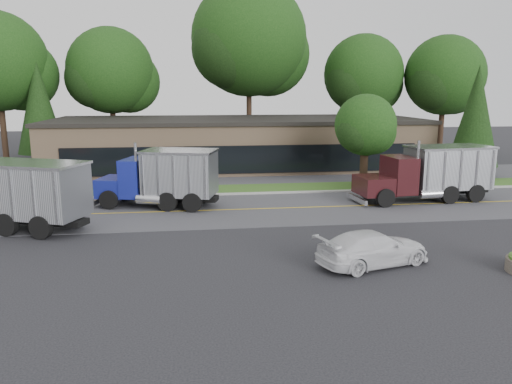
# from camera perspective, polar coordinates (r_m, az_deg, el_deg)

# --- Properties ---
(ground) EXTENTS (140.00, 140.00, 0.00)m
(ground) POSITION_cam_1_polar(r_m,az_deg,el_deg) (20.10, -0.88, -8.05)
(ground) COLOR #323237
(ground) RESTS_ON ground
(road) EXTENTS (60.00, 8.00, 0.02)m
(road) POSITION_cam_1_polar(r_m,az_deg,el_deg) (28.70, -2.93, -2.06)
(road) COLOR #57575C
(road) RESTS_ON ground
(center_line) EXTENTS (60.00, 0.12, 0.01)m
(center_line) POSITION_cam_1_polar(r_m,az_deg,el_deg) (28.70, -2.93, -2.06)
(center_line) COLOR gold
(center_line) RESTS_ON ground
(curb) EXTENTS (60.00, 0.30, 0.12)m
(curb) POSITION_cam_1_polar(r_m,az_deg,el_deg) (32.79, -3.51, -0.34)
(curb) COLOR #9E9E99
(curb) RESTS_ON ground
(grass_verge) EXTENTS (60.00, 3.40, 0.03)m
(grass_verge) POSITION_cam_1_polar(r_m,az_deg,el_deg) (34.55, -3.72, 0.27)
(grass_verge) COLOR #375D20
(grass_verge) RESTS_ON ground
(far_parking) EXTENTS (60.00, 7.00, 0.02)m
(far_parking) POSITION_cam_1_polar(r_m,az_deg,el_deg) (39.46, -4.20, 1.67)
(far_parking) COLOR #57575C
(far_parking) RESTS_ON ground
(strip_mall) EXTENTS (32.00, 12.00, 4.00)m
(strip_mall) POSITION_cam_1_polar(r_m,az_deg,el_deg) (45.26, -2.14, 5.52)
(strip_mall) COLOR tan
(strip_mall) RESTS_ON ground
(tree_far_b) EXTENTS (9.09, 8.56, 12.97)m
(tree_far_b) POSITION_cam_1_polar(r_m,az_deg,el_deg) (53.51, -16.12, 12.75)
(tree_far_b) COLOR #382619
(tree_far_b) RESTS_ON ground
(tree_far_c) EXTENTS (12.52, 11.79, 17.86)m
(tree_far_c) POSITION_cam_1_polar(r_m,az_deg,el_deg) (53.55, -0.62, 16.54)
(tree_far_c) COLOR #382619
(tree_far_c) RESTS_ON ground
(tree_far_d) EXTENTS (8.79, 8.28, 12.54)m
(tree_far_d) POSITION_cam_1_polar(r_m,az_deg,el_deg) (55.06, 12.27, 12.60)
(tree_far_d) COLOR #382619
(tree_far_d) RESTS_ON ground
(tree_far_e) EXTENTS (8.65, 8.14, 12.34)m
(tree_far_e) POSITION_cam_1_polar(r_m,az_deg,el_deg) (56.42, 20.81, 11.96)
(tree_far_e) COLOR #382619
(tree_far_e) RESTS_ON ground
(evergreen_left) EXTENTS (4.29, 4.29, 9.75)m
(evergreen_left) POSITION_cam_1_polar(r_m,az_deg,el_deg) (50.77, -23.57, 9.04)
(evergreen_left) COLOR #382619
(evergreen_left) RESTS_ON ground
(evergreen_right) EXTENTS (3.83, 3.83, 8.71)m
(evergreen_right) POSITION_cam_1_polar(r_m,az_deg,el_deg) (43.01, 23.82, 7.96)
(evergreen_right) COLOR #382619
(evergreen_right) RESTS_ON ground
(tree_verge) EXTENTS (4.57, 4.31, 6.53)m
(tree_verge) POSITION_cam_1_polar(r_m,az_deg,el_deg) (36.10, 12.47, 7.16)
(tree_verge) COLOR #382619
(tree_verge) RESTS_ON ground
(dump_truck_red) EXTENTS (9.18, 5.60, 3.36)m
(dump_truck_red) POSITION_cam_1_polar(r_m,az_deg,el_deg) (27.20, -26.35, -0.12)
(dump_truck_red) COLOR black
(dump_truck_red) RESTS_ON ground
(dump_truck_blue) EXTENTS (7.34, 4.32, 3.36)m
(dump_truck_blue) POSITION_cam_1_polar(r_m,az_deg,el_deg) (29.63, -10.45, 1.74)
(dump_truck_blue) COLOR black
(dump_truck_blue) RESTS_ON ground
(dump_truck_maroon) EXTENTS (8.70, 3.39, 3.36)m
(dump_truck_maroon) POSITION_cam_1_polar(r_m,az_deg,el_deg) (32.67, 19.37, 2.20)
(dump_truck_maroon) COLOR black
(dump_truck_maroon) RESTS_ON ground
(rally_car) EXTENTS (5.02, 3.21, 1.35)m
(rally_car) POSITION_cam_1_polar(r_m,az_deg,el_deg) (20.17, 13.24, -6.28)
(rally_car) COLOR silver
(rally_car) RESTS_ON ground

